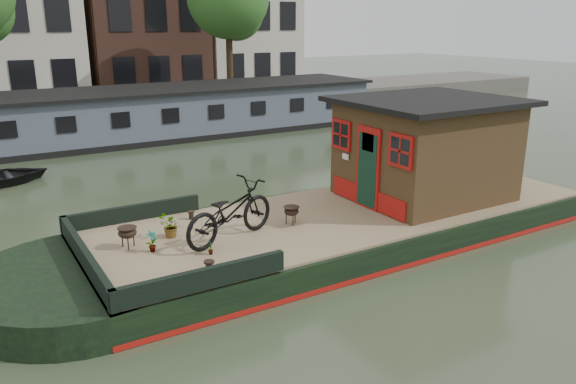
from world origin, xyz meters
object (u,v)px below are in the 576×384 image
cabin (426,148)px  brazier_front (128,238)px  bicycle (230,212)px  potted_plant_a (152,241)px  brazier_rear (291,215)px

cabin → brazier_front: size_ratio=9.63×
cabin → bicycle: 5.40m
cabin → potted_plant_a: size_ratio=9.36×
brazier_front → cabin: bearing=-3.5°
cabin → brazier_front: cabin is taller
cabin → brazier_front: (-7.21, 0.44, -1.02)m
brazier_front → potted_plant_a: bearing=-53.5°
bicycle → brazier_rear: bicycle is taller
potted_plant_a → brazier_rear: potted_plant_a is taller
cabin → brazier_front: bearing=176.5°
cabin → brazier_rear: size_ratio=10.18×
brazier_front → bicycle: bearing=-18.8°
brazier_front → brazier_rear: brazier_front is taller
bicycle → potted_plant_a: bearing=64.6°
cabin → potted_plant_a: (-6.89, -0.00, -1.01)m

